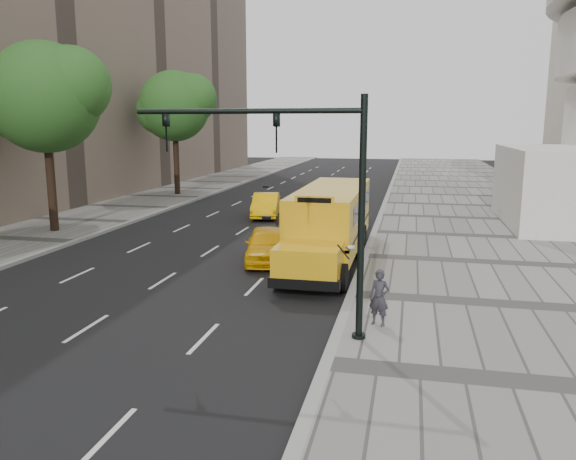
% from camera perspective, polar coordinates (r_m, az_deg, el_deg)
% --- Properties ---
extents(ground, '(140.00, 140.00, 0.00)m').
position_cam_1_polar(ground, '(25.37, -5.79, -2.25)').
color(ground, black).
rests_on(ground, ground).
extents(sidewalk_museum, '(12.00, 140.00, 0.15)m').
position_cam_1_polar(sidewalk_museum, '(24.49, 22.01, -3.29)').
color(sidewalk_museum, gray).
rests_on(sidewalk_museum, ground).
extents(sidewalk_far, '(6.00, 140.00, 0.15)m').
position_cam_1_polar(sidewalk_far, '(30.58, -25.78, -0.90)').
color(sidewalk_far, gray).
rests_on(sidewalk_far, ground).
extents(curb_museum, '(0.30, 140.00, 0.15)m').
position_cam_1_polar(curb_museum, '(24.19, 7.86, -2.76)').
color(curb_museum, gray).
rests_on(curb_museum, ground).
extents(curb_far, '(0.30, 140.00, 0.15)m').
position_cam_1_polar(curb_far, '(28.83, -21.08, -1.19)').
color(curb_far, gray).
rests_on(curb_far, ground).
extents(tree_b, '(6.28, 5.58, 9.78)m').
position_cam_1_polar(tree_b, '(31.54, -23.36, 12.34)').
color(tree_b, black).
rests_on(tree_b, ground).
extents(tree_c, '(6.15, 5.46, 9.77)m').
position_cam_1_polar(tree_c, '(45.58, -11.35, 12.31)').
color(tree_c, black).
rests_on(tree_c, ground).
extents(school_bus, '(2.96, 11.56, 3.19)m').
position_cam_1_polar(school_bus, '(23.92, 4.36, 1.29)').
color(school_bus, gold).
rests_on(school_bus, ground).
extents(taxi_near, '(2.59, 4.49, 1.44)m').
position_cam_1_polar(taxi_near, '(23.40, -2.18, -1.50)').
color(taxi_near, '#FFBA07').
rests_on(taxi_near, ground).
extents(taxi_far, '(2.30, 4.62, 1.45)m').
position_cam_1_polar(taxi_far, '(34.67, -2.26, 2.53)').
color(taxi_far, '#FFBA07').
rests_on(taxi_far, ground).
extents(pedestrian, '(0.67, 0.54, 1.59)m').
position_cam_1_polar(pedestrian, '(15.85, 9.25, -6.79)').
color(pedestrian, '#302E35').
rests_on(pedestrian, sidewalk_museum).
extents(traffic_signal, '(6.18, 0.36, 6.40)m').
position_cam_1_polar(traffic_signal, '(14.37, 1.94, 4.38)').
color(traffic_signal, black).
rests_on(traffic_signal, ground).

